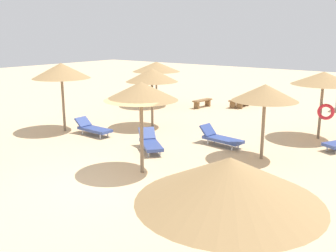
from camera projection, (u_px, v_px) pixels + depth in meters
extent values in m
plane|color=#DBBA8C|center=(110.00, 182.00, 11.96)|extent=(80.00, 80.00, 0.00)
cylinder|color=#75604C|center=(321.00, 111.00, 16.54)|extent=(0.12, 0.12, 2.47)
cone|color=#9E7A4C|center=(324.00, 78.00, 16.21)|extent=(2.67, 2.67, 0.55)
torus|color=red|center=(326.00, 112.00, 16.42)|extent=(0.71, 0.24, 0.70)
cylinder|color=#75604C|center=(263.00, 129.00, 13.87)|extent=(0.12, 0.12, 2.26)
cone|color=#9E7A4C|center=(265.00, 92.00, 13.55)|extent=(2.34, 2.34, 0.59)
cylinder|color=#75604C|center=(63.00, 104.00, 17.87)|extent=(0.12, 0.12, 2.58)
cone|color=#9E7A4C|center=(61.00, 71.00, 17.51)|extent=(2.63, 2.63, 0.69)
cylinder|color=#75604C|center=(142.00, 135.00, 12.46)|extent=(0.12, 0.12, 2.53)
cone|color=#9E7A4C|center=(141.00, 91.00, 12.12)|extent=(2.37, 2.37, 0.58)
cylinder|color=#75604C|center=(156.00, 88.00, 24.15)|extent=(0.12, 0.12, 2.25)
cone|color=#9E7A4C|center=(156.00, 67.00, 23.84)|extent=(2.95, 2.95, 0.61)
cone|color=#9E7A4C|center=(229.00, 180.00, 5.33)|extent=(2.66, 2.66, 0.66)
cylinder|color=#75604C|center=(152.00, 104.00, 18.60)|extent=(0.12, 0.12, 2.33)
cone|color=#9E7A4C|center=(152.00, 75.00, 18.27)|extent=(2.49, 2.49, 0.63)
cylinder|color=silver|center=(327.00, 148.00, 15.06)|extent=(0.06, 0.06, 0.22)
cylinder|color=silver|center=(336.00, 151.00, 14.68)|extent=(0.06, 0.06, 0.22)
cube|color=#33478C|center=(223.00, 139.00, 15.64)|extent=(1.77, 0.85, 0.12)
cube|color=#33478C|center=(208.00, 130.00, 16.13)|extent=(0.51, 0.69, 0.46)
cylinder|color=silver|center=(208.00, 142.00, 15.94)|extent=(0.06, 0.06, 0.22)
cylinder|color=silver|center=(214.00, 140.00, 16.24)|extent=(0.06, 0.06, 0.22)
cylinder|color=silver|center=(232.00, 148.00, 15.12)|extent=(0.06, 0.06, 0.22)
cylinder|color=silver|center=(238.00, 145.00, 15.43)|extent=(0.06, 0.06, 0.22)
cube|color=#33478C|center=(95.00, 129.00, 17.28)|extent=(1.72, 0.68, 0.12)
cube|color=#33478C|center=(83.00, 122.00, 17.71)|extent=(0.49, 0.65, 0.41)
cylinder|color=silver|center=(83.00, 132.00, 17.52)|extent=(0.06, 0.06, 0.22)
cylinder|color=silver|center=(90.00, 130.00, 17.86)|extent=(0.06, 0.06, 0.22)
cylinder|color=silver|center=(100.00, 136.00, 16.79)|extent=(0.06, 0.06, 0.22)
cylinder|color=silver|center=(108.00, 134.00, 17.13)|extent=(0.06, 0.06, 0.22)
cube|color=#33478C|center=(151.00, 145.00, 14.92)|extent=(1.73, 1.56, 0.12)
cube|color=#33478C|center=(147.00, 133.00, 15.62)|extent=(0.75, 0.78, 0.44)
cylinder|color=silver|center=(143.00, 145.00, 15.48)|extent=(0.06, 0.06, 0.22)
cylinder|color=silver|center=(153.00, 144.00, 15.58)|extent=(0.06, 0.06, 0.22)
cylinder|color=silver|center=(149.00, 154.00, 14.34)|extent=(0.06, 0.06, 0.22)
cylinder|color=silver|center=(160.00, 153.00, 14.45)|extent=(0.06, 0.06, 0.22)
cube|color=brown|center=(237.00, 100.00, 23.92)|extent=(0.45, 1.51, 0.08)
cube|color=brown|center=(233.00, 105.00, 23.56)|extent=(0.36, 0.13, 0.41)
cube|color=brown|center=(241.00, 102.00, 24.39)|extent=(0.36, 0.13, 0.41)
cube|color=brown|center=(243.00, 100.00, 23.82)|extent=(0.51, 1.53, 0.08)
cube|color=brown|center=(239.00, 105.00, 23.42)|extent=(0.37, 0.15, 0.41)
cube|color=brown|center=(246.00, 103.00, 24.32)|extent=(0.37, 0.15, 0.41)
cube|color=brown|center=(202.00, 100.00, 23.75)|extent=(0.55, 1.53, 0.08)
cube|color=brown|center=(197.00, 105.00, 23.42)|extent=(0.37, 0.16, 0.41)
cube|color=brown|center=(208.00, 103.00, 24.19)|extent=(0.37, 0.16, 0.41)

